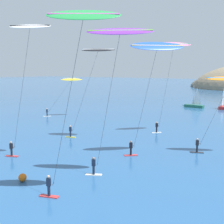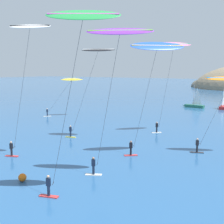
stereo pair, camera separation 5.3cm
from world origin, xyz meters
The scene contains 10 objects.
sailboat_near centered at (-1.52, 68.90, 0.64)m, with size 5.94×1.75×5.70m.
sailboat_far centered at (5.37, 70.92, 0.64)m, with size 1.77×5.94×5.70m.
kitesurfer_yellow centered at (-18.61, 41.34, 6.93)m, with size 6.46×6.24×7.94m.
kitesurfer_black centered at (-2.37, 29.07, 11.20)m, with size 6.74×4.12×12.47m.
kitesurfer_blue centered at (7.72, 26.42, 11.27)m, with size 5.41×5.07×12.58m.
kitesurfer_pink centered at (4.79, 38.43, 12.25)m, with size 4.67×4.86×13.68m.
kitesurfer_purple centered at (7.85, 18.71, 11.74)m, with size 5.62×3.87×13.13m.
kitesurfer_green centered at (7.99, 13.72, 12.28)m, with size 5.62×4.07×13.76m.
kitesurfer_white centered at (-2.91, 18.16, 12.45)m, with size 5.36×3.30×14.28m.
marker_buoy centered at (1.77, 13.07, 0.35)m, with size 0.70×0.70×0.70m, color orange.
Camera 2 is at (21.03, -1.67, 9.50)m, focal length 45.00 mm.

